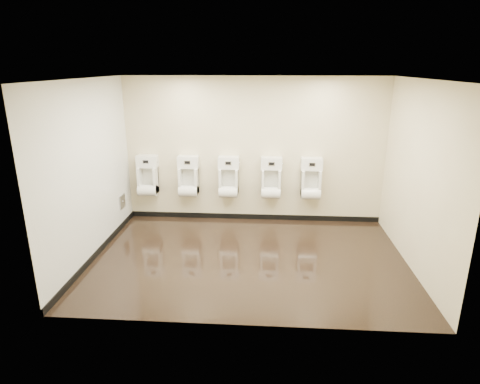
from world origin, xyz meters
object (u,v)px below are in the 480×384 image
at_px(urinal_0, 148,179).
at_px(urinal_1, 189,179).
at_px(access_panel, 122,201).
at_px(urinal_4, 311,182).
at_px(urinal_3, 271,181).
at_px(urinal_2, 229,180).

distance_m(urinal_0, urinal_1, 0.81).
relative_size(access_panel, urinal_1, 0.32).
xyz_separation_m(urinal_0, urinal_1, (0.81, 0.00, 0.00)).
xyz_separation_m(access_panel, urinal_4, (3.59, 0.41, 0.35)).
xyz_separation_m(access_panel, urinal_1, (1.21, 0.41, 0.35)).
distance_m(urinal_1, urinal_3, 1.62).
bearing_deg(urinal_3, urinal_1, 180.00).
bearing_deg(urinal_1, urinal_3, 0.00).
distance_m(urinal_0, urinal_3, 2.43).
bearing_deg(access_panel, urinal_0, 45.79).
bearing_deg(urinal_2, urinal_0, 180.00).
bearing_deg(urinal_4, urinal_0, 180.00).
bearing_deg(urinal_1, urinal_2, 0.00).
relative_size(urinal_0, urinal_2, 1.00).
xyz_separation_m(access_panel, urinal_0, (0.40, 0.41, 0.35)).
bearing_deg(urinal_0, access_panel, -134.21).
bearing_deg(urinal_0, urinal_4, 0.00).
height_order(access_panel, urinal_2, urinal_2).
height_order(urinal_0, urinal_2, same).
height_order(urinal_1, urinal_4, same).
bearing_deg(access_panel, urinal_3, 8.28).
relative_size(urinal_1, urinal_2, 1.00).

